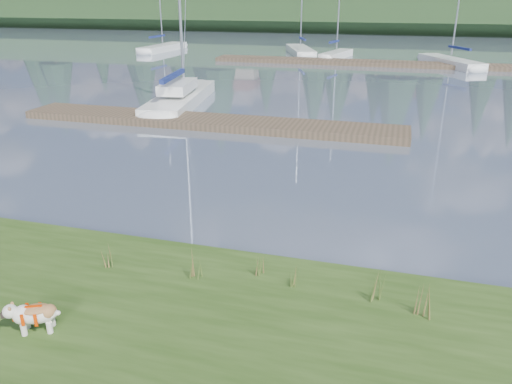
% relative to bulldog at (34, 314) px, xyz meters
% --- Properties ---
extents(ground, '(200.00, 200.00, 0.00)m').
position_rel_bulldog_xyz_m(ground, '(1.40, 34.69, -0.64)').
color(ground, slate).
rests_on(ground, ground).
extents(ridge, '(200.00, 20.00, 5.00)m').
position_rel_bulldog_xyz_m(ridge, '(1.40, 77.69, 1.86)').
color(ridge, '#1E3319').
rests_on(ridge, ground).
extents(bulldog, '(0.79, 0.55, 0.47)m').
position_rel_bulldog_xyz_m(bulldog, '(0.00, 0.00, 0.00)').
color(bulldog, silver).
rests_on(bulldog, bank).
extents(sailboat_main, '(3.18, 9.09, 12.83)m').
position_rel_bulldog_xyz_m(sailboat_main, '(-5.42, 17.82, -0.22)').
color(sailboat_main, white).
rests_on(sailboat_main, ground).
extents(dock_near, '(16.00, 2.00, 0.30)m').
position_rel_bulldog_xyz_m(dock_near, '(-2.60, 13.69, -0.49)').
color(dock_near, '#4C3D2C').
rests_on(dock_near, ground).
extents(dock_far, '(26.00, 2.20, 0.30)m').
position_rel_bulldog_xyz_m(dock_far, '(3.40, 34.69, -0.49)').
color(dock_far, '#4C3D2C').
rests_on(dock_far, ground).
extents(sailboat_bg_0, '(1.92, 8.06, 11.60)m').
position_rel_bulldog_xyz_m(sailboat_bg_0, '(-17.10, 40.38, -0.32)').
color(sailboat_bg_0, white).
rests_on(sailboat_bg_0, ground).
extents(sailboat_bg_1, '(4.42, 8.46, 12.48)m').
position_rel_bulldog_xyz_m(sailboat_bg_1, '(-4.34, 41.36, -0.32)').
color(sailboat_bg_1, white).
rests_on(sailboat_bg_1, ground).
extents(sailboat_bg_2, '(2.41, 6.08, 9.19)m').
position_rel_bulldog_xyz_m(sailboat_bg_2, '(-0.44, 38.79, -0.31)').
color(sailboat_bg_2, white).
rests_on(sailboat_bg_2, ground).
extents(sailboat_bg_3, '(4.93, 7.81, 11.68)m').
position_rel_bulldog_xyz_m(sailboat_bg_3, '(7.99, 36.41, -0.32)').
color(sailboat_bg_3, white).
rests_on(sailboat_bg_3, ground).
extents(weed_0, '(0.17, 0.14, 0.57)m').
position_rel_bulldog_xyz_m(weed_0, '(1.72, 2.01, -0.05)').
color(weed_0, '#475B23').
rests_on(weed_0, bank).
extents(weed_1, '(0.17, 0.14, 0.59)m').
position_rel_bulldog_xyz_m(weed_1, '(2.81, 2.46, -0.05)').
color(weed_1, '#475B23').
rests_on(weed_1, bank).
extents(weed_2, '(0.17, 0.14, 0.61)m').
position_rel_bulldog_xyz_m(weed_2, '(4.77, 2.17, -0.04)').
color(weed_2, '#475B23').
rests_on(weed_2, bank).
extents(weed_3, '(0.17, 0.14, 0.52)m').
position_rel_bulldog_xyz_m(weed_3, '(0.03, 1.95, -0.07)').
color(weed_3, '#475B23').
rests_on(weed_3, bank).
extents(weed_4, '(0.17, 0.14, 0.48)m').
position_rel_bulldog_xyz_m(weed_4, '(3.38, 2.25, -0.09)').
color(weed_4, '#475B23').
rests_on(weed_4, bank).
extents(weed_5, '(0.17, 0.14, 0.58)m').
position_rel_bulldog_xyz_m(weed_5, '(5.48, 1.90, -0.05)').
color(weed_5, '#475B23').
rests_on(weed_5, bank).
extents(mud_lip, '(60.00, 0.50, 0.14)m').
position_rel_bulldog_xyz_m(mud_lip, '(1.40, 3.09, -0.57)').
color(mud_lip, '#33281C').
rests_on(mud_lip, ground).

